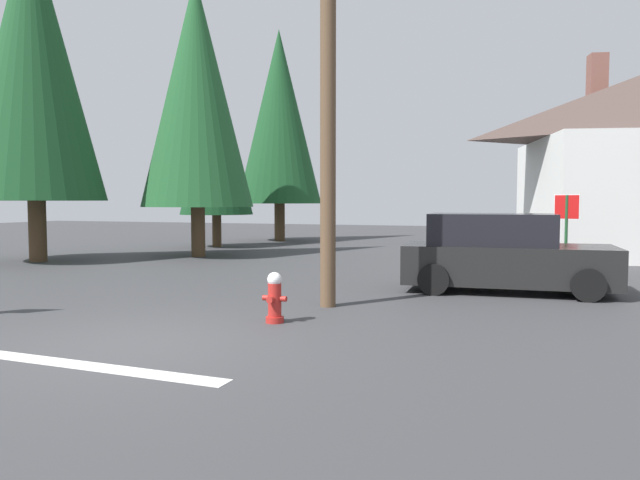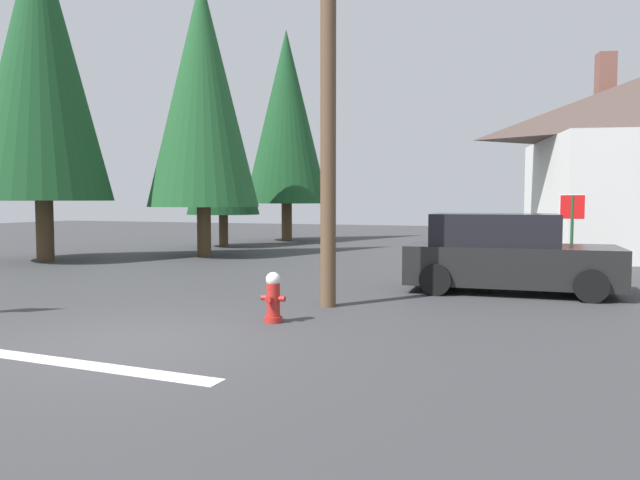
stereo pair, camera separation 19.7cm
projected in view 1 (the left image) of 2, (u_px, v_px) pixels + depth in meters
name	position (u px, v px, depth m)	size (l,w,h in m)	color
ground_plane	(130.00, 347.00, 8.02)	(80.00, 80.00, 0.10)	#38383A
lane_stop_bar	(96.00, 367.00, 6.86)	(3.43, 0.30, 0.01)	silver
fire_hydrant	(275.00, 298.00, 9.36)	(0.40, 0.34, 0.80)	#AD231E
utility_pole	(328.00, 29.00, 10.51)	(1.60, 0.28, 9.49)	brown
stop_sign_far	(567.00, 217.00, 15.97)	(0.64, 0.23, 2.09)	#1E4C28
parked_car	(503.00, 254.00, 12.62)	(4.36, 2.33, 1.64)	black
pine_tree_tall_left	(216.00, 140.00, 24.74)	(3.02, 3.02, 7.55)	#4C3823
pine_tree_mid_left	(196.00, 92.00, 20.35)	(3.81, 3.81, 9.53)	#4C3823
pine_tree_short_left	(279.00, 117.00, 28.54)	(4.02, 4.02, 10.04)	#4C3823
pine_tree_far_center	(32.00, 60.00, 18.62)	(4.28, 4.28, 10.70)	#4C3823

